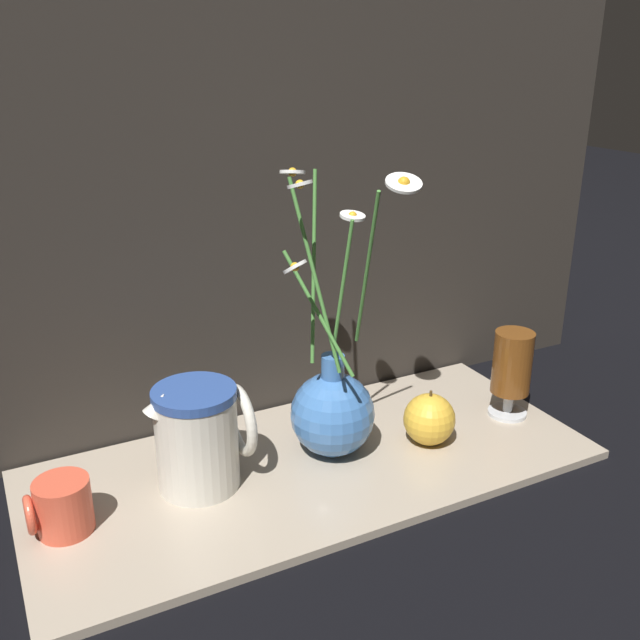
{
  "coord_description": "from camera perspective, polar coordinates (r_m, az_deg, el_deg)",
  "views": [
    {
      "loc": [
        -0.38,
        -0.77,
        0.55
      ],
      "look_at": [
        0.01,
        0.0,
        0.22
      ],
      "focal_mm": 40.0,
      "sensor_mm": 36.0,
      "label": 1
    }
  ],
  "objects": [
    {
      "name": "shelf",
      "position": [
        1.02,
        -0.56,
        -11.5
      ],
      "size": [
        0.78,
        0.34,
        0.01
      ],
      "color": "tan",
      "rests_on": "ground_plane"
    },
    {
      "name": "backdrop_wall",
      "position": [
        1.03,
        -5.64,
        20.77
      ],
      "size": [
        1.28,
        0.02,
        1.1
      ],
      "color": "#2D2823",
      "rests_on": "ground_plane"
    },
    {
      "name": "orange_fruit",
      "position": [
        1.05,
        8.73,
        -7.85
      ],
      "size": [
        0.08,
        0.08,
        0.08
      ],
      "color": "gold",
      "rests_on": "shelf"
    },
    {
      "name": "ceramic_pitcher",
      "position": [
        0.94,
        -9.62,
        -8.91
      ],
      "size": [
        0.13,
        0.11,
        0.15
      ],
      "color": "beige",
      "rests_on": "shelf"
    },
    {
      "name": "yellow_mug",
      "position": [
        0.92,
        -19.94,
        -14.01
      ],
      "size": [
        0.08,
        0.07,
        0.07
      ],
      "color": "#DB5138",
      "rests_on": "shelf"
    },
    {
      "name": "ground_plane",
      "position": [
        1.02,
        -0.56,
        -11.78
      ],
      "size": [
        6.0,
        6.0,
        0.0
      ],
      "primitive_type": "plane",
      "color": "black"
    },
    {
      "name": "vase_with_flowers",
      "position": [
        1.0,
        1.03,
        -7.01
      ],
      "size": [
        0.22,
        0.14,
        0.4
      ],
      "color": "#3F72B7",
      "rests_on": "shelf"
    },
    {
      "name": "tea_glass",
      "position": [
        1.13,
        15.11,
        -3.57
      ],
      "size": [
        0.06,
        0.06,
        0.14
      ],
      "color": "silver",
      "rests_on": "shelf"
    }
  ]
}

